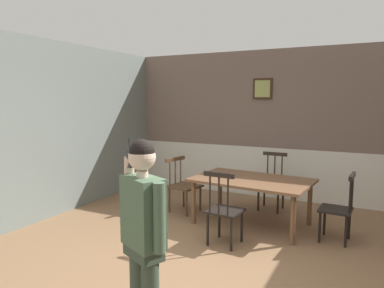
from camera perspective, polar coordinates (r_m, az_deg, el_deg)
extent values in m
plane|color=#846042|center=(4.24, 1.30, -19.94)|extent=(7.73, 7.73, 0.00)
cube|color=#756056|center=(7.12, 13.70, 7.00)|extent=(6.17, 0.12, 1.90)
cube|color=silver|center=(7.27, 13.38, -4.48)|extent=(6.17, 0.14, 1.00)
cube|color=silver|center=(7.16, 13.44, -0.61)|extent=(6.17, 0.05, 0.06)
cube|color=#382314|center=(7.12, 11.23, 8.66)|extent=(0.38, 0.03, 0.40)
cube|color=#A3AB5B|center=(7.11, 11.20, 8.67)|extent=(0.30, 0.01, 0.32)
cube|color=slate|center=(5.83, -27.17, 1.56)|extent=(0.12, 7.03, 2.89)
cube|color=brown|center=(5.57, 9.53, -5.73)|extent=(1.85, 1.25, 0.04)
cylinder|color=brown|center=(5.62, 0.23, -9.32)|extent=(0.07, 0.07, 0.68)
cylinder|color=brown|center=(5.02, 15.84, -11.64)|extent=(0.07, 0.07, 0.68)
cylinder|color=brown|center=(6.37, 4.49, -7.39)|extent=(0.07, 0.07, 0.68)
cylinder|color=brown|center=(5.84, 18.33, -9.06)|extent=(0.07, 0.07, 0.68)
cube|color=black|center=(4.85, 5.33, -10.61)|extent=(0.46, 0.46, 0.03)
cube|color=black|center=(4.55, 4.34, -4.95)|extent=(0.43, 0.07, 0.06)
cylinder|color=black|center=(4.66, 2.90, -7.68)|extent=(0.02, 0.02, 0.54)
cylinder|color=black|center=(4.60, 4.31, -7.87)|extent=(0.02, 0.02, 0.54)
cylinder|color=black|center=(4.55, 5.77, -8.07)|extent=(0.02, 0.02, 0.54)
cylinder|color=black|center=(5.14, 4.39, -12.34)|extent=(0.04, 0.04, 0.44)
cylinder|color=black|center=(5.01, 7.97, -12.93)|extent=(0.04, 0.04, 0.44)
cylinder|color=black|center=(4.85, 2.53, -13.52)|extent=(0.04, 0.04, 0.44)
cylinder|color=black|center=(4.71, 6.29, -14.20)|extent=(0.04, 0.04, 0.44)
cube|color=#2D2319|center=(6.45, 12.56, -6.55)|extent=(0.44, 0.44, 0.03)
cube|color=#2D2319|center=(6.53, 13.16, -1.56)|extent=(0.43, 0.05, 0.06)
cylinder|color=#2D2319|center=(6.54, 14.19, -3.78)|extent=(0.02, 0.02, 0.56)
cylinder|color=#2D2319|center=(6.57, 13.10, -3.70)|extent=(0.02, 0.02, 0.56)
cylinder|color=#2D2319|center=(6.61, 12.02, -3.61)|extent=(0.02, 0.02, 0.56)
cylinder|color=#2D2319|center=(6.30, 13.59, -8.99)|extent=(0.04, 0.04, 0.41)
cylinder|color=#2D2319|center=(6.39, 10.58, -8.68)|extent=(0.04, 0.04, 0.41)
cylinder|color=#2D2319|center=(6.62, 14.37, -8.23)|extent=(0.04, 0.04, 0.41)
cylinder|color=#2D2319|center=(6.71, 11.49, -7.94)|extent=(0.04, 0.04, 0.41)
cube|color=black|center=(5.31, 21.98, -9.72)|extent=(0.44, 0.44, 0.03)
cube|color=black|center=(5.17, 24.26, -4.72)|extent=(0.07, 0.41, 0.06)
cylinder|color=black|center=(5.10, 23.98, -7.41)|extent=(0.02, 0.02, 0.50)
cylinder|color=black|center=(5.22, 24.14, -7.10)|extent=(0.02, 0.02, 0.50)
cylinder|color=black|center=(5.34, 24.30, -6.80)|extent=(0.02, 0.02, 0.50)
cylinder|color=black|center=(5.25, 19.77, -12.43)|extent=(0.04, 0.04, 0.43)
cylinder|color=black|center=(5.56, 20.44, -11.37)|extent=(0.04, 0.04, 0.43)
cylinder|color=black|center=(5.20, 23.41, -12.78)|extent=(0.04, 0.04, 0.43)
cylinder|color=black|center=(5.51, 23.87, -11.68)|extent=(0.04, 0.04, 0.43)
cube|color=#513823|center=(6.19, -1.15, -6.77)|extent=(0.57, 0.57, 0.03)
cube|color=#513823|center=(6.24, -2.70, -2.44)|extent=(0.14, 0.48, 0.06)
cylinder|color=#513823|center=(6.38, -1.84, -4.07)|extent=(0.02, 0.02, 0.47)
cylinder|color=#513823|center=(6.28, -2.69, -4.27)|extent=(0.02, 0.02, 0.47)
cylinder|color=#513823|center=(6.17, -3.57, -4.47)|extent=(0.02, 0.02, 0.47)
cylinder|color=#513823|center=(6.28, 1.35, -8.76)|extent=(0.04, 0.04, 0.43)
cylinder|color=#513823|center=(5.99, -0.90, -9.53)|extent=(0.04, 0.04, 0.43)
cylinder|color=#513823|center=(6.51, -1.36, -8.18)|extent=(0.04, 0.04, 0.43)
cylinder|color=#513823|center=(6.23, -3.65, -8.89)|extent=(0.04, 0.04, 0.43)
cylinder|color=#3A493A|center=(3.18, -8.57, -21.85)|extent=(0.14, 0.14, 0.78)
cube|color=#3A493A|center=(2.95, -7.76, -16.44)|extent=(0.38, 0.31, 0.12)
cube|color=#4C664C|center=(2.84, -7.86, -10.74)|extent=(0.43, 0.34, 0.55)
cylinder|color=#4C664C|center=(2.65, -5.26, -11.71)|extent=(0.09, 0.09, 0.53)
cylinder|color=beige|center=(2.90, -10.02, -3.59)|extent=(0.15, 0.16, 0.19)
cylinder|color=beige|center=(2.77, -7.96, -4.76)|extent=(0.09, 0.09, 0.05)
sphere|color=beige|center=(2.74, -8.01, -2.08)|extent=(0.21, 0.21, 0.21)
sphere|color=black|center=(2.74, -8.02, -1.32)|extent=(0.20, 0.20, 0.20)
cube|color=#2D2D33|center=(2.86, -10.01, -2.19)|extent=(0.08, 0.06, 0.17)
cylinder|color=black|center=(2.84, -10.06, 0.20)|extent=(0.01, 0.01, 0.08)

